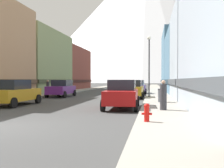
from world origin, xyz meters
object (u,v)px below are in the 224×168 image
car_right_2 (137,87)px  potted_plant_0 (7,91)px  car_left_1 (62,88)px  pedestrian_2 (72,86)px  car_right_0 (122,94)px  pedestrian_0 (48,87)px  pedestrian_1 (163,96)px  fire_hydrant_near (147,112)px  car_left_0 (14,93)px  car_right_1 (133,89)px  streetlamp_right (149,57)px  trash_bin_right (162,95)px

car_right_2 → potted_plant_0: bearing=-136.2°
car_left_1 → pedestrian_2: 10.91m
car_right_0 → pedestrian_0: pedestrian_0 is taller
pedestrian_1 → pedestrian_2: (-12.50, 21.96, 0.05)m
fire_hydrant_near → pedestrian_0: pedestrian_0 is taller
car_right_2 → fire_hydrant_near: size_ratio=6.37×
car_left_0 → car_right_1: same height
car_right_0 → car_right_1: same height
car_right_1 → pedestrian_2: (-10.05, 11.40, 0.04)m
streetlamp_right → car_left_1: bearing=175.5°
car_right_0 → streetlamp_right: streetlamp_right is taller
pedestrian_0 → car_right_0: bearing=-49.5°
pedestrian_1 → potted_plant_0: bearing=154.1°
trash_bin_right → pedestrian_1: bearing=-91.2°
car_left_0 → pedestrian_1: car_left_0 is taller
fire_hydrant_near → car_right_2: bearing=94.5°
car_left_0 → fire_hydrant_near: bearing=-33.9°
car_right_0 → pedestrian_0: (-10.05, 11.75, 0.01)m
car_right_0 → car_right_1: size_ratio=1.01×
car_left_0 → streetlamp_right: bearing=42.5°
car_right_1 → streetlamp_right: streetlamp_right is taller
streetlamp_right → pedestrian_0: bearing=166.3°
car_left_1 → fire_hydrant_near: bearing=-58.9°
car_left_0 → car_left_1: same height
car_left_1 → trash_bin_right: size_ratio=4.52×
car_left_1 → trash_bin_right: (10.15, -6.51, -0.26)m
car_left_0 → car_right_1: 11.28m
car_left_1 → pedestrian_0: bearing=139.3°
car_right_2 → pedestrian_1: bearing=-81.7°
car_left_1 → pedestrian_2: size_ratio=2.59×
car_right_1 → pedestrian_1: 10.84m
fire_hydrant_near → pedestrian_0: 21.00m
pedestrian_2 → potted_plant_0: bearing=-92.8°
potted_plant_0 → pedestrian_0: 7.04m
car_left_0 → potted_plant_0: (-3.20, 4.21, -0.14)m
pedestrian_1 → pedestrian_2: size_ratio=0.94×
streetlamp_right → pedestrian_1: bearing=-85.1°
car_right_2 → streetlamp_right: size_ratio=0.76×
car_left_0 → potted_plant_0: bearing=127.3°
streetlamp_right → car_right_1: bearing=-178.4°
potted_plant_0 → pedestrian_1: (13.25, -6.44, 0.13)m
streetlamp_right → fire_hydrant_near: bearing=-89.6°
pedestrian_1 → fire_hydrant_near: bearing=-101.3°
car_right_0 → fire_hydrant_near: bearing=-73.8°
car_right_2 → car_right_0: bearing=-90.0°
pedestrian_2 → streetlamp_right: (11.60, -11.35, 3.04)m
car_left_1 → trash_bin_right: bearing=-32.7°
car_right_0 → potted_plant_0: size_ratio=4.32×
car_right_0 → potted_plant_0: (-10.80, 4.75, -0.14)m
car_right_0 → fire_hydrant_near: (1.65, -5.68, -0.37)m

